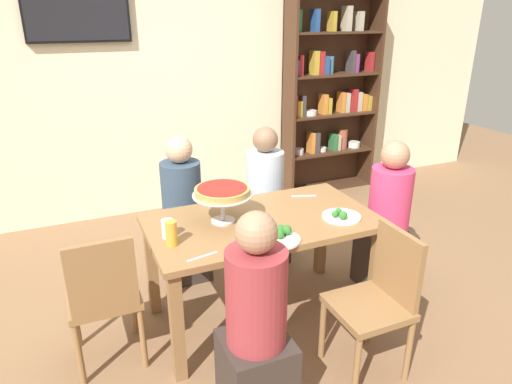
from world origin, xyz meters
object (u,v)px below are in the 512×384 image
deep_dish_pizza_stand (222,193)px  water_glass_clear_near (168,229)px  salad_plate_near_diner (341,216)px  beer_glass_amber_tall (171,233)px  chair_near_right (379,296)px  diner_head_east (387,227)px  diner_far_right (265,205)px  salad_plate_far_diner (281,236)px  chair_head_west (104,295)px  cutlery_fork_near (304,196)px  diner_far_left (183,219)px  cutlery_knife_near (202,257)px  bookshelf (330,94)px  diner_near_left (256,333)px  dining_table (262,233)px  television (77,10)px

deep_dish_pizza_stand → water_glass_clear_near: deep_dish_pizza_stand is taller
salad_plate_near_diner → beer_glass_amber_tall: bearing=176.2°
chair_near_right → diner_head_east: bearing=-41.1°
diner_far_right → salad_plate_far_diner: 1.12m
diner_head_east → chair_head_west: size_ratio=1.32×
chair_head_west → deep_dish_pizza_stand: (0.77, 0.14, 0.45)m
diner_head_east → water_glass_clear_near: diner_head_east is taller
cutlery_fork_near → diner_far_left: bearing=-12.5°
cutlery_knife_near → water_glass_clear_near: bearing=99.7°
bookshelf → chair_head_west: (-2.75, -2.09, -0.63)m
deep_dish_pizza_stand → beer_glass_amber_tall: bearing=-154.0°
salad_plate_far_diner → water_glass_clear_near: 0.66m
salad_plate_far_diner → water_glass_clear_near: (-0.60, 0.29, 0.03)m
salad_plate_far_diner → beer_glass_amber_tall: (-0.60, 0.18, 0.05)m
salad_plate_far_diner → beer_glass_amber_tall: beer_glass_amber_tall is taller
beer_glass_amber_tall → cutlery_knife_near: beer_glass_amber_tall is taller
bookshelf → deep_dish_pizza_stand: bearing=-135.4°
diner_near_left → deep_dish_pizza_stand: bearing=-8.2°
bookshelf → salad_plate_near_diner: 2.56m
bookshelf → diner_near_left: bearing=-127.3°
bookshelf → salad_plate_near_diner: bookshelf is taller
salad_plate_far_diner → diner_near_left: bearing=-128.5°
dining_table → diner_far_right: size_ratio=1.27×
diner_head_east → salad_plate_far_diner: (-1.02, -0.29, 0.27)m
television → chair_near_right: 3.42m
beer_glass_amber_tall → television: bearing=95.5°
deep_dish_pizza_stand → salad_plate_far_diner: (0.23, -0.36, -0.17)m
salad_plate_near_diner → cutlery_fork_near: bearing=94.9°
bookshelf → beer_glass_amber_tall: bookshelf is taller
diner_near_left → cutlery_knife_near: 0.50m
diner_head_east → salad_plate_near_diner: bearing=18.2°
diner_near_left → chair_near_right: diner_near_left is taller
diner_far_left → diner_head_east: same height
diner_near_left → diner_far_right: 1.61m
deep_dish_pizza_stand → cutlery_fork_near: deep_dish_pizza_stand is taller
water_glass_clear_near → diner_far_right: bearing=37.3°
salad_plate_far_diner → chair_head_west: bearing=167.2°
diner_far_right → cutlery_knife_near: bearing=-39.2°
bookshelf → television: bearing=177.9°
diner_head_east → cutlery_knife_near: 1.56m
diner_head_east → salad_plate_near_diner: (-0.54, -0.18, 0.26)m
dining_table → diner_far_left: diner_far_left is taller
beer_glass_amber_tall → water_glass_clear_near: bearing=88.9°
water_glass_clear_near → cutlery_knife_near: bearing=-69.5°
diner_near_left → beer_glass_amber_tall: bearing=22.8°
diner_head_east → salad_plate_far_diner: 1.10m
salad_plate_near_diner → chair_head_west: bearing=175.5°
diner_far_left → chair_near_right: (0.75, -1.42, -0.01)m
diner_far_right → water_glass_clear_near: 1.25m
diner_head_east → salad_plate_near_diner: 0.63m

